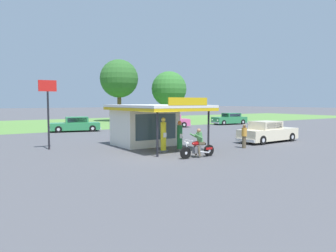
{
  "coord_description": "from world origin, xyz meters",
  "views": [
    {
      "loc": [
        -9.07,
        -15.23,
        3.02
      ],
      "look_at": [
        2.83,
        2.91,
        1.4
      ],
      "focal_mm": 34.83,
      "sensor_mm": 36.0,
      "label": 1
    }
  ],
  "objects_px": {
    "motorcycle_with_rider": "(198,145)",
    "parked_car_back_row_far_right": "(75,125)",
    "parked_car_back_row_right": "(230,119)",
    "roadside_pole_sign": "(48,102)",
    "featured_classic_sedan": "(268,133)",
    "gas_pump_offside": "(180,137)",
    "parked_car_second_row_spare": "(168,121)",
    "gas_pump_nearside": "(163,136)",
    "bystander_strolling_foreground": "(244,136)"
  },
  "relations": [
    {
      "from": "bystander_strolling_foreground",
      "to": "parked_car_second_row_spare",
      "type": "bearing_deg",
      "value": 72.72
    },
    {
      "from": "parked_car_back_row_right",
      "to": "bystander_strolling_foreground",
      "type": "xyz_separation_m",
      "value": [
        -14.97,
        -16.84,
        0.12
      ]
    },
    {
      "from": "gas_pump_nearside",
      "to": "bystander_strolling_foreground",
      "type": "bearing_deg",
      "value": -16.22
    },
    {
      "from": "motorcycle_with_rider",
      "to": "parked_car_second_row_spare",
      "type": "xyz_separation_m",
      "value": [
        10.08,
        18.32,
        0.05
      ]
    },
    {
      "from": "motorcycle_with_rider",
      "to": "featured_classic_sedan",
      "type": "height_order",
      "value": "motorcycle_with_rider"
    },
    {
      "from": "parked_car_back_row_far_right",
      "to": "featured_classic_sedan",
      "type": "bearing_deg",
      "value": -60.3
    },
    {
      "from": "gas_pump_nearside",
      "to": "featured_classic_sedan",
      "type": "relative_size",
      "value": 0.38
    },
    {
      "from": "featured_classic_sedan",
      "to": "bystander_strolling_foreground",
      "type": "xyz_separation_m",
      "value": [
        -3.88,
        -1.31,
        0.11
      ]
    },
    {
      "from": "featured_classic_sedan",
      "to": "parked_car_second_row_spare",
      "type": "bearing_deg",
      "value": 84.73
    },
    {
      "from": "parked_car_back_row_far_right",
      "to": "bystander_strolling_foreground",
      "type": "height_order",
      "value": "bystander_strolling_foreground"
    },
    {
      "from": "featured_classic_sedan",
      "to": "roadside_pole_sign",
      "type": "bearing_deg",
      "value": 161.04
    },
    {
      "from": "featured_classic_sedan",
      "to": "bystander_strolling_foreground",
      "type": "height_order",
      "value": "featured_classic_sedan"
    },
    {
      "from": "gas_pump_offside",
      "to": "roadside_pole_sign",
      "type": "height_order",
      "value": "roadside_pole_sign"
    },
    {
      "from": "parked_car_back_row_right",
      "to": "parked_car_back_row_far_right",
      "type": "xyz_separation_m",
      "value": [
        -20.49,
        0.93,
        -0.02
      ]
    },
    {
      "from": "motorcycle_with_rider",
      "to": "parked_car_back_row_far_right",
      "type": "bearing_deg",
      "value": 92.34
    },
    {
      "from": "gas_pump_offside",
      "to": "parked_car_back_row_right",
      "type": "distance_m",
      "value": 24.43
    },
    {
      "from": "parked_car_back_row_right",
      "to": "roadside_pole_sign",
      "type": "relative_size",
      "value": 1.14
    },
    {
      "from": "gas_pump_offside",
      "to": "parked_car_back_row_far_right",
      "type": "bearing_deg",
      "value": 95.12
    },
    {
      "from": "parked_car_second_row_spare",
      "to": "roadside_pole_sign",
      "type": "relative_size",
      "value": 1.27
    },
    {
      "from": "parked_car_second_row_spare",
      "to": "roadside_pole_sign",
      "type": "distance_m",
      "value": 19.55
    },
    {
      "from": "motorcycle_with_rider",
      "to": "gas_pump_nearside",
      "type": "bearing_deg",
      "value": 100.98
    },
    {
      "from": "gas_pump_offside",
      "to": "parked_car_back_row_far_right",
      "type": "distance_m",
      "value": 16.31
    },
    {
      "from": "gas_pump_nearside",
      "to": "parked_car_back_row_far_right",
      "type": "relative_size",
      "value": 0.4
    },
    {
      "from": "gas_pump_nearside",
      "to": "parked_car_back_row_far_right",
      "type": "bearing_deg",
      "value": 90.89
    },
    {
      "from": "featured_classic_sedan",
      "to": "gas_pump_nearside",
      "type": "bearing_deg",
      "value": 178.61
    },
    {
      "from": "motorcycle_with_rider",
      "to": "parked_car_back_row_far_right",
      "type": "distance_m",
      "value": 18.95
    },
    {
      "from": "gas_pump_offside",
      "to": "motorcycle_with_rider",
      "type": "bearing_deg",
      "value": -104.2
    },
    {
      "from": "motorcycle_with_rider",
      "to": "parked_car_back_row_far_right",
      "type": "xyz_separation_m",
      "value": [
        -0.77,
        18.94,
        0.03
      ]
    },
    {
      "from": "gas_pump_offside",
      "to": "featured_classic_sedan",
      "type": "relative_size",
      "value": 0.34
    },
    {
      "from": "parked_car_back_row_right",
      "to": "motorcycle_with_rider",
      "type": "bearing_deg",
      "value": -137.6
    },
    {
      "from": "parked_car_back_row_right",
      "to": "parked_car_second_row_spare",
      "type": "distance_m",
      "value": 9.64
    },
    {
      "from": "gas_pump_offside",
      "to": "featured_classic_sedan",
      "type": "xyz_separation_m",
      "value": [
        7.94,
        -0.22,
        -0.12
      ]
    },
    {
      "from": "parked_car_back_row_far_right",
      "to": "roadside_pole_sign",
      "type": "distance_m",
      "value": 12.8
    },
    {
      "from": "gas_pump_offside",
      "to": "parked_car_back_row_far_right",
      "type": "relative_size",
      "value": 0.35
    },
    {
      "from": "motorcycle_with_rider",
      "to": "gas_pump_offside",
      "type": "bearing_deg",
      "value": 75.8
    },
    {
      "from": "featured_classic_sedan",
      "to": "parked_car_back_row_right",
      "type": "height_order",
      "value": "featured_classic_sedan"
    },
    {
      "from": "featured_classic_sedan",
      "to": "parked_car_second_row_spare",
      "type": "relative_size",
      "value": 0.98
    },
    {
      "from": "featured_classic_sedan",
      "to": "bystander_strolling_foreground",
      "type": "distance_m",
      "value": 4.09
    },
    {
      "from": "parked_car_back_row_right",
      "to": "roadside_pole_sign",
      "type": "distance_m",
      "value": 27.91
    },
    {
      "from": "gas_pump_offside",
      "to": "bystander_strolling_foreground",
      "type": "distance_m",
      "value": 4.34
    },
    {
      "from": "gas_pump_nearside",
      "to": "motorcycle_with_rider",
      "type": "distance_m",
      "value": 2.76
    },
    {
      "from": "gas_pump_nearside",
      "to": "motorcycle_with_rider",
      "type": "bearing_deg",
      "value": -79.02
    },
    {
      "from": "roadside_pole_sign",
      "to": "motorcycle_with_rider",
      "type": "bearing_deg",
      "value": -51.16
    },
    {
      "from": "motorcycle_with_rider",
      "to": "roadside_pole_sign",
      "type": "height_order",
      "value": "roadside_pole_sign"
    },
    {
      "from": "gas_pump_offside",
      "to": "parked_car_second_row_spare",
      "type": "distance_m",
      "value": 18.23
    },
    {
      "from": "parked_car_second_row_spare",
      "to": "roadside_pole_sign",
      "type": "bearing_deg",
      "value": -146.16
    },
    {
      "from": "motorcycle_with_rider",
      "to": "roadside_pole_sign",
      "type": "bearing_deg",
      "value": 128.84
    },
    {
      "from": "parked_car_second_row_spare",
      "to": "featured_classic_sedan",
      "type": "bearing_deg",
      "value": -95.27
    },
    {
      "from": "gas_pump_offside",
      "to": "motorcycle_with_rider",
      "type": "height_order",
      "value": "gas_pump_offside"
    },
    {
      "from": "parked_car_back_row_right",
      "to": "roadside_pole_sign",
      "type": "height_order",
      "value": "roadside_pole_sign"
    }
  ]
}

